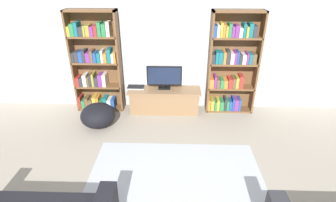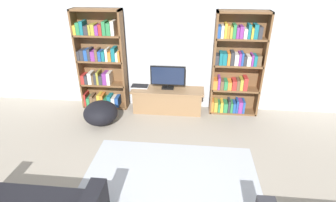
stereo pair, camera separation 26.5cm
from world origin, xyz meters
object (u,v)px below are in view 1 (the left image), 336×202
Objects in this scene: television at (164,77)px; bookshelf_right at (231,65)px; beanbag_ottoman at (98,115)px; tv_stand at (164,100)px; laptop at (136,87)px; bookshelf_left at (96,64)px.

bookshelf_right is at bearing 2.44° from television.
tv_stand is at bearing 27.21° from beanbag_ottoman.
laptop reaches higher than tv_stand.
laptop is at bearing 178.13° from television.
bookshelf_right is (2.65, 0.00, 0.01)m from bookshelf_left.
television is 1.10× the size of beanbag_ottoman.
bookshelf_left is 2.65m from bookshelf_right.
bookshelf_right is at bearing 16.15° from beanbag_ottoman.
television is at bearing -2.32° from bookshelf_left.
beanbag_ottoman is (-1.20, -0.62, -0.02)m from tv_stand.
television is at bearing 29.10° from beanbag_ottoman.
beanbag_ottoman is (-1.20, -0.67, -0.51)m from television.
bookshelf_left is 3.15× the size of beanbag_ottoman.
tv_stand is (-1.30, -0.11, -0.73)m from bookshelf_right.
bookshelf_left is at bearing 101.77° from beanbag_ottoman.
tv_stand is 0.49m from television.
bookshelf_right is 2.71m from beanbag_ottoman.
television reaches higher than tv_stand.
laptop is (0.77, -0.04, -0.47)m from bookshelf_left.
beanbag_ottoman is (0.15, -0.72, -0.74)m from bookshelf_left.
tv_stand is 1.35m from beanbag_ottoman.
television is (-1.30, -0.06, -0.24)m from bookshelf_right.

